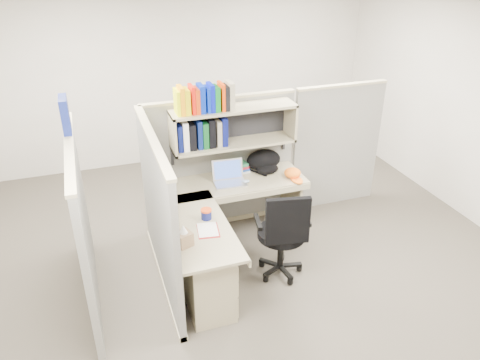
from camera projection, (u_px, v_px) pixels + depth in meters
name	position (u px, v px, depth m)	size (l,w,h in m)	color
ground	(246.00, 263.00, 5.16)	(6.00, 6.00, 0.00)	#322D27
room_shell	(247.00, 125.00, 4.42)	(6.00, 6.00, 6.00)	#B3ADA1
cubicle	(200.00, 177.00, 5.02)	(3.79, 1.84, 1.95)	slate
desk	(217.00, 252.00, 4.60)	(1.74, 1.75, 0.73)	gray
laptop	(230.00, 174.00, 5.20)	(0.35, 0.35, 0.25)	silver
backpack	(265.00, 162.00, 5.50)	(0.41, 0.32, 0.24)	black
orange_cap	(293.00, 173.00, 5.39)	(0.19, 0.22, 0.11)	orange
snack_canister	(206.00, 214.00, 4.58)	(0.11, 0.11, 0.11)	#0E1451
tissue_box	(184.00, 235.00, 4.17)	(0.13, 0.13, 0.21)	#907151
mouse	(246.00, 181.00, 5.28)	(0.09, 0.06, 0.03)	#97B4D6
paper_cup	(218.00, 172.00, 5.41)	(0.07, 0.07, 0.11)	white
book_stack	(240.00, 166.00, 5.54)	(0.17, 0.23, 0.11)	gray
loose_paper	(208.00, 230.00, 4.43)	(0.19, 0.25, 0.00)	white
task_chair	(282.00, 247.00, 4.80)	(0.58, 0.54, 1.04)	black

